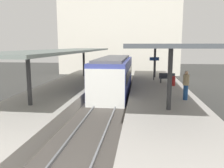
{
  "coord_description": "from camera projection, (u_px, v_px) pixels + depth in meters",
  "views": [
    {
      "loc": [
        2.28,
        -16.87,
        4.29
      ],
      "look_at": [
        0.19,
        0.34,
        1.42
      ],
      "focal_mm": 37.09,
      "sensor_mm": 36.0,
      "label": 1
    }
  ],
  "objects": [
    {
      "name": "litter_bin",
      "position": [
        173.0,
        81.0,
        19.28
      ],
      "size": [
        0.44,
        0.44,
        0.8
      ],
      "primitive_type": "cylinder",
      "color": "maroon",
      "rests_on": "platform_right"
    },
    {
      "name": "passenger_mid_platform",
      "position": [
        186.0,
        85.0,
        14.13
      ],
      "size": [
        0.36,
        0.36,
        1.78
      ],
      "color": "navy",
      "rests_on": "platform_right"
    },
    {
      "name": "track_ballast",
      "position": [
        109.0,
        102.0,
        17.48
      ],
      "size": [
        3.2,
        28.0,
        0.2
      ],
      "primitive_type": "cube",
      "color": "#4C4742",
      "rests_on": "ground_plane"
    },
    {
      "name": "platform_right",
      "position": [
        160.0,
        98.0,
        16.96
      ],
      "size": [
        4.4,
        28.0,
        1.0
      ],
      "primitive_type": "cube",
      "color": "#ADA8A0",
      "rests_on": "ground_plane"
    },
    {
      "name": "platform_bench",
      "position": [
        167.0,
        78.0,
        20.67
      ],
      "size": [
        1.4,
        0.41,
        0.86
      ],
      "color": "black",
      "rests_on": "platform_right"
    },
    {
      "name": "canopy_left",
      "position": [
        65.0,
        51.0,
        18.69
      ],
      "size": [
        4.18,
        21.0,
        2.97
      ],
      "color": "#333335",
      "rests_on": "platform_left"
    },
    {
      "name": "commuter_train",
      "position": [
        114.0,
        75.0,
        20.36
      ],
      "size": [
        2.78,
        10.75,
        3.1
      ],
      "color": "#38428C",
      "rests_on": "track_ballast"
    },
    {
      "name": "canopy_right",
      "position": [
        160.0,
        46.0,
        17.72
      ],
      "size": [
        4.18,
        21.0,
        3.36
      ],
      "color": "#333335",
      "rests_on": "platform_right"
    },
    {
      "name": "rail_far_side",
      "position": [
        119.0,
        100.0,
        17.36
      ],
      "size": [
        0.08,
        28.0,
        0.14
      ],
      "primitive_type": "cube",
      "color": "slate",
      "rests_on": "track_ballast"
    },
    {
      "name": "passenger_near_bench",
      "position": [
        95.0,
        71.0,
        22.68
      ],
      "size": [
        0.36,
        0.36,
        1.65
      ],
      "color": "navy",
      "rests_on": "platform_left"
    },
    {
      "name": "rail_near_side",
      "position": [
        100.0,
        99.0,
        17.53
      ],
      "size": [
        0.08,
        28.0,
        0.14
      ],
      "primitive_type": "cube",
      "color": "slate",
      "rests_on": "track_ballast"
    },
    {
      "name": "station_building_backdrop",
      "position": [
        120.0,
        38.0,
        36.3
      ],
      "size": [
        18.0,
        6.0,
        11.0
      ],
      "primitive_type": "cube",
      "color": "beige",
      "rests_on": "ground_plane"
    },
    {
      "name": "platform_sign",
      "position": [
        154.0,
        63.0,
        22.16
      ],
      "size": [
        0.9,
        0.08,
        2.21
      ],
      "color": "#262628",
      "rests_on": "platform_right"
    },
    {
      "name": "ground_plane",
      "position": [
        109.0,
        103.0,
        17.49
      ],
      "size": [
        80.0,
        80.0,
        0.0
      ],
      "primitive_type": "plane",
      "color": "#383835"
    },
    {
      "name": "platform_left",
      "position": [
        60.0,
        95.0,
        17.86
      ],
      "size": [
        4.4,
        28.0,
        1.0
      ],
      "primitive_type": "cube",
      "color": "#ADA8A0",
      "rests_on": "ground_plane"
    }
  ]
}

